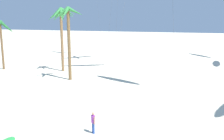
# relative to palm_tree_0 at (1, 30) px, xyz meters

# --- Properties ---
(palm_tree_0) EXTENTS (4.86, 4.74, 8.03)m
(palm_tree_0) POSITION_rel_palm_tree_0_xyz_m (0.00, 0.00, 0.00)
(palm_tree_0) COLOR brown
(palm_tree_0) RESTS_ON ground
(palm_tree_1) EXTENTS (4.68, 4.64, 9.96)m
(palm_tree_1) POSITION_rel_palm_tree_0_xyz_m (10.03, 1.61, 1.52)
(palm_tree_1) COLOR olive
(palm_tree_1) RESTS_ON ground
(palm_tree_2) EXTENTS (4.39, 4.33, 9.86)m
(palm_tree_2) POSITION_rel_palm_tree_0_xyz_m (13.77, -3.45, 1.23)
(palm_tree_2) COLOR brown
(palm_tree_2) RESTS_ON ground
(person_near_right) EXTENTS (0.39, 0.39, 1.66)m
(person_near_right) POSITION_rel_palm_tree_0_xyz_m (23.01, -18.28, -5.58)
(person_near_right) COLOR #284CA3
(person_near_right) RESTS_ON ground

